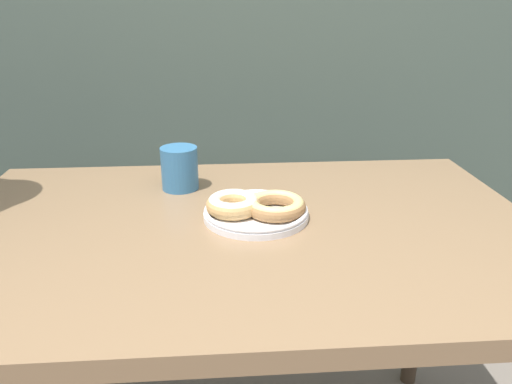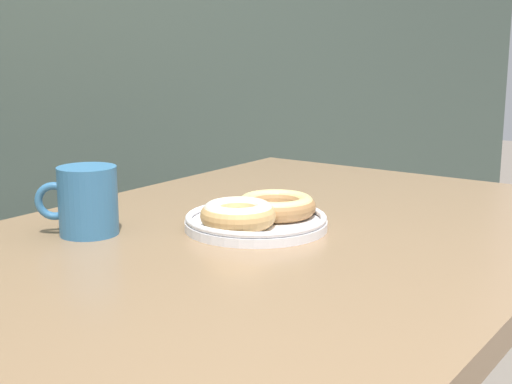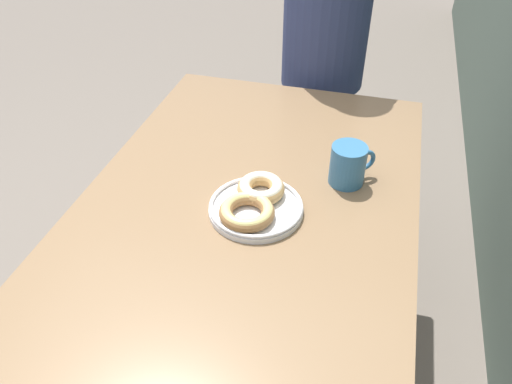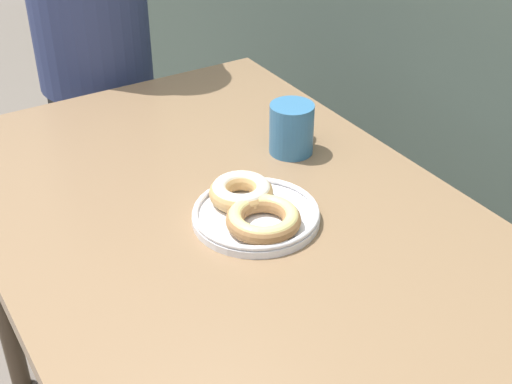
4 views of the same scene
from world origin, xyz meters
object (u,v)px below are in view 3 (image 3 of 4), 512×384
coffee_mug (349,164)px  donut_plate (255,203)px  dining_table (248,225)px  person_figure (323,62)px

coffee_mug → donut_plate: bearing=-48.4°
donut_plate → coffee_mug: bearing=131.6°
donut_plate → coffee_mug: coffee_mug is taller
dining_table → person_figure: (-0.83, 0.05, 0.09)m
donut_plate → coffee_mug: size_ratio=2.20×
dining_table → person_figure: size_ratio=0.85×
dining_table → donut_plate: (0.03, 0.03, 0.10)m
donut_plate → person_figure: person_figure is taller
coffee_mug → person_figure: (-0.69, -0.17, -0.04)m
dining_table → donut_plate: donut_plate is taller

